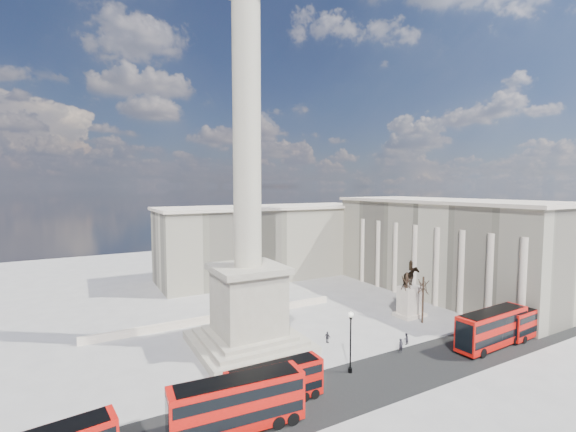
{
  "coord_description": "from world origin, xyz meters",
  "views": [
    {
      "loc": [
        -19.44,
        -41.03,
        21.13
      ],
      "look_at": [
        5.19,
        3.52,
        17.23
      ],
      "focal_mm": 24.0,
      "sensor_mm": 36.0,
      "label": 1
    }
  ],
  "objects_px": {
    "equestrian_statue": "(410,297)",
    "pedestrian_walking": "(401,346)",
    "nelsons_column": "(248,250)",
    "red_bus_d": "(529,321)",
    "victorian_lamp": "(351,337)",
    "pedestrian_standing": "(406,339)",
    "red_bus_a": "(239,403)",
    "red_bus_c": "(492,328)",
    "pedestrian_crossing": "(327,337)",
    "red_bus_b": "(276,383)"
  },
  "relations": [
    {
      "from": "equestrian_statue",
      "to": "pedestrian_walking",
      "type": "height_order",
      "value": "equestrian_statue"
    },
    {
      "from": "nelsons_column",
      "to": "red_bus_d",
      "type": "xyz_separation_m",
      "value": [
        36.24,
        -16.03,
        -10.74
      ]
    },
    {
      "from": "victorian_lamp",
      "to": "pedestrian_standing",
      "type": "xyz_separation_m",
      "value": [
        11.44,
        2.61,
        -3.39
      ]
    },
    {
      "from": "red_bus_a",
      "to": "pedestrian_standing",
      "type": "distance_m",
      "value": 27.22
    },
    {
      "from": "red_bus_c",
      "to": "pedestrian_standing",
      "type": "height_order",
      "value": "red_bus_c"
    },
    {
      "from": "equestrian_statue",
      "to": "nelsons_column",
      "type": "bearing_deg",
      "value": 175.98
    },
    {
      "from": "pedestrian_walking",
      "to": "pedestrian_crossing",
      "type": "height_order",
      "value": "pedestrian_walking"
    },
    {
      "from": "red_bus_d",
      "to": "pedestrian_standing",
      "type": "bearing_deg",
      "value": 156.83
    },
    {
      "from": "pedestrian_crossing",
      "to": "red_bus_b",
      "type": "bearing_deg",
      "value": 106.07
    },
    {
      "from": "red_bus_c",
      "to": "pedestrian_standing",
      "type": "relative_size",
      "value": 7.88
    },
    {
      "from": "victorian_lamp",
      "to": "pedestrian_standing",
      "type": "bearing_deg",
      "value": 12.87
    },
    {
      "from": "victorian_lamp",
      "to": "pedestrian_walking",
      "type": "height_order",
      "value": "victorian_lamp"
    },
    {
      "from": "victorian_lamp",
      "to": "pedestrian_crossing",
      "type": "bearing_deg",
      "value": 72.8
    },
    {
      "from": "red_bus_d",
      "to": "victorian_lamp",
      "type": "height_order",
      "value": "victorian_lamp"
    },
    {
      "from": "victorian_lamp",
      "to": "equestrian_statue",
      "type": "bearing_deg",
      "value": 27.25
    },
    {
      "from": "red_bus_b",
      "to": "nelsons_column",
      "type": "bearing_deg",
      "value": 78.02
    },
    {
      "from": "equestrian_statue",
      "to": "victorian_lamp",
      "type": "bearing_deg",
      "value": -152.75
    },
    {
      "from": "red_bus_c",
      "to": "red_bus_d",
      "type": "xyz_separation_m",
      "value": [
        8.32,
        -0.09,
        -0.4
      ]
    },
    {
      "from": "nelsons_column",
      "to": "pedestrian_crossing",
      "type": "xyz_separation_m",
      "value": [
        9.71,
        -4.35,
        -12.13
      ]
    },
    {
      "from": "pedestrian_standing",
      "to": "nelsons_column",
      "type": "bearing_deg",
      "value": -37.97
    },
    {
      "from": "red_bus_b",
      "to": "victorian_lamp",
      "type": "height_order",
      "value": "victorian_lamp"
    },
    {
      "from": "red_bus_b",
      "to": "pedestrian_crossing",
      "type": "bearing_deg",
      "value": 37.53
    },
    {
      "from": "equestrian_statue",
      "to": "pedestrian_standing",
      "type": "distance_m",
      "value": 12.25
    },
    {
      "from": "red_bus_a",
      "to": "pedestrian_crossing",
      "type": "height_order",
      "value": "red_bus_a"
    },
    {
      "from": "nelsons_column",
      "to": "pedestrian_standing",
      "type": "xyz_separation_m",
      "value": [
        18.64,
        -9.86,
        -12.14
      ]
    },
    {
      "from": "red_bus_d",
      "to": "nelsons_column",
      "type": "bearing_deg",
      "value": 152.28
    },
    {
      "from": "red_bus_d",
      "to": "red_bus_b",
      "type": "bearing_deg",
      "value": 173.2
    },
    {
      "from": "nelsons_column",
      "to": "victorian_lamp",
      "type": "relative_size",
      "value": 7.05
    },
    {
      "from": "equestrian_statue",
      "to": "pedestrian_standing",
      "type": "bearing_deg",
      "value": -138.7
    },
    {
      "from": "red_bus_c",
      "to": "pedestrian_crossing",
      "type": "relative_size",
      "value": 7.76
    },
    {
      "from": "nelsons_column",
      "to": "pedestrian_standing",
      "type": "relative_size",
      "value": 32.2
    },
    {
      "from": "pedestrian_standing",
      "to": "red_bus_b",
      "type": "bearing_deg",
      "value": 0.71
    },
    {
      "from": "nelsons_column",
      "to": "pedestrian_standing",
      "type": "height_order",
      "value": "nelsons_column"
    },
    {
      "from": "pedestrian_crossing",
      "to": "red_bus_c",
      "type": "bearing_deg",
      "value": -143.42
    },
    {
      "from": "red_bus_d",
      "to": "pedestrian_standing",
      "type": "height_order",
      "value": "red_bus_d"
    },
    {
      "from": "red_bus_d",
      "to": "pedestrian_crossing",
      "type": "distance_m",
      "value": 29.02
    },
    {
      "from": "red_bus_c",
      "to": "red_bus_d",
      "type": "bearing_deg",
      "value": -3.17
    },
    {
      "from": "red_bus_a",
      "to": "victorian_lamp",
      "type": "xyz_separation_m",
      "value": [
        14.98,
        3.68,
        1.67
      ]
    },
    {
      "from": "red_bus_d",
      "to": "pedestrian_crossing",
      "type": "relative_size",
      "value": 6.58
    },
    {
      "from": "equestrian_statue",
      "to": "pedestrian_walking",
      "type": "xyz_separation_m",
      "value": [
        -11.62,
        -9.56,
        -2.31
      ]
    },
    {
      "from": "red_bus_c",
      "to": "pedestrian_standing",
      "type": "distance_m",
      "value": 11.24
    },
    {
      "from": "equestrian_statue",
      "to": "pedestrian_crossing",
      "type": "xyz_separation_m",
      "value": [
        -17.94,
        -2.41,
        -2.46
      ]
    },
    {
      "from": "red_bus_b",
      "to": "pedestrian_standing",
      "type": "distance_m",
      "value": 22.18
    },
    {
      "from": "red_bus_b",
      "to": "pedestrian_walking",
      "type": "xyz_separation_m",
      "value": [
        19.14,
        2.51,
        -1.14
      ]
    },
    {
      "from": "red_bus_b",
      "to": "pedestrian_crossing",
      "type": "height_order",
      "value": "red_bus_b"
    },
    {
      "from": "red_bus_d",
      "to": "red_bus_a",
      "type": "bearing_deg",
      "value": 176.31
    },
    {
      "from": "red_bus_b",
      "to": "equestrian_statue",
      "type": "height_order",
      "value": "equestrian_statue"
    },
    {
      "from": "pedestrian_crossing",
      "to": "nelsons_column",
      "type": "bearing_deg",
      "value": 44.96
    },
    {
      "from": "pedestrian_walking",
      "to": "red_bus_a",
      "type": "bearing_deg",
      "value": -168.29
    },
    {
      "from": "pedestrian_walking",
      "to": "pedestrian_standing",
      "type": "height_order",
      "value": "pedestrian_walking"
    }
  ]
}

